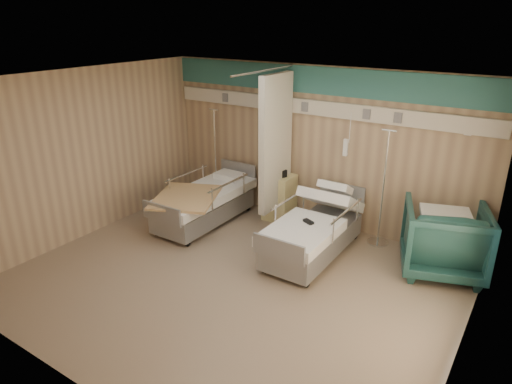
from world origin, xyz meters
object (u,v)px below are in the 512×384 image
iv_stand_right (380,221)px  iv_stand_left (216,183)px  bed_right (313,237)px  bed_left (204,206)px  bedside_cabinet (279,197)px  visitor_armchair (444,239)px

iv_stand_right → iv_stand_left: size_ratio=1.03×
bed_right → iv_stand_right: size_ratio=1.12×
bed_left → iv_stand_right: (2.93, 0.96, 0.08)m
iv_stand_left → bed_left: bearing=-63.5°
bedside_cabinet → iv_stand_left: 1.53m
bed_right → visitor_armchair: size_ratio=1.87×
bed_right → iv_stand_left: (-2.68, 0.96, 0.07)m
visitor_armchair → iv_stand_right: (-1.07, 0.36, -0.13)m
bed_right → visitor_armchair: bearing=18.4°
bed_right → bedside_cabinet: size_ratio=2.54×
iv_stand_left → visitor_armchair: bearing=-4.6°
bedside_cabinet → iv_stand_left: size_ratio=0.45×
bed_right → bed_left: size_ratio=1.00×
iv_stand_right → iv_stand_left: iv_stand_right is taller
iv_stand_right → iv_stand_left: bearing=179.9°
bedside_cabinet → bed_right: bearing=-38.0°
bed_left → visitor_armchair: bearing=8.5°
bed_right → iv_stand_right: 1.21m
bedside_cabinet → iv_stand_left: bearing=177.6°
bed_right → bed_left: bearing=180.0°
bed_right → iv_stand_left: size_ratio=1.15×
iv_stand_right → bed_left: bearing=-161.9°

